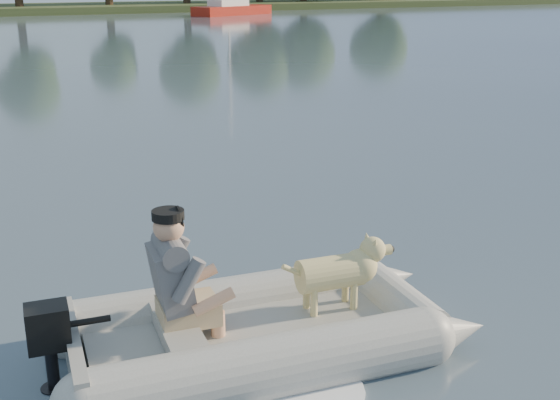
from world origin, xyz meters
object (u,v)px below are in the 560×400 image
dinghy (261,284)px  sailboat (232,9)px  dog (330,278)px  man (174,273)px

dinghy → sailboat: bearing=73.4°
dog → sailboat: 53.65m
dog → man: bearing=-180.0°
dinghy → man: bearing=175.8°
sailboat → man: bearing=-136.8°
dinghy → sailboat: size_ratio=0.47×
dog → sailboat: sailboat is taller
man → dog: (1.41, -0.12, -0.27)m
dinghy → man: (-0.73, 0.12, 0.19)m
man → sailboat: size_ratio=0.11×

